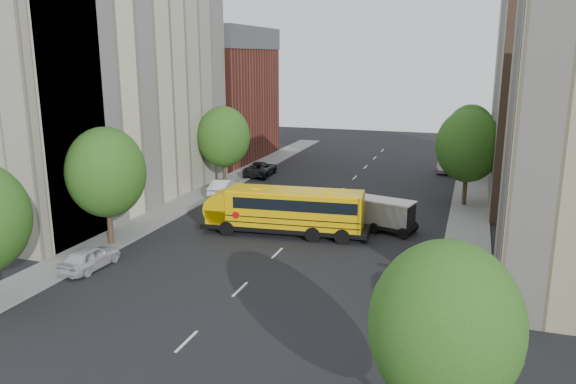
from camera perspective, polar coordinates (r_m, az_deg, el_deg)
The scene contains 20 objects.
ground at distance 37.84m, azimuth -0.10°, elevation -5.26°, with size 120.00×120.00×0.00m, color black.
sidewalk_left at distance 46.78m, azimuth -11.59°, elevation -1.74°, with size 3.00×80.00×0.12m, color slate.
sidewalk_right at distance 40.81m, azimuth 17.78°, elevation -4.42°, with size 3.00×80.00×0.12m, color slate.
lane_markings at distance 47.01m, azimuth 3.78°, elevation -1.48°, with size 0.15×64.00×0.01m, color silver.
building_left_cream at distance 49.62m, azimuth -18.20°, elevation 10.39°, with size 10.00×26.00×20.00m, color beige.
building_left_redbrick at distance 68.79m, azimuth -7.00°, elevation 8.78°, with size 10.00×15.00×13.00m, color maroon.
building_left_near at distance 41.75m, azimuth -26.62°, elevation 7.06°, with size 10.00×7.00×17.00m, color #B9AF90.
building_right_far at distance 54.43m, azimuth 25.72°, elevation 8.91°, with size 10.00×22.00×18.00m, color #B9AF90.
street_tree_1 at distance 38.08m, azimuth -18.01°, elevation 1.91°, with size 5.12×5.12×7.90m.
street_tree_2 at distance 53.42m, azimuth -6.56°, elevation 5.58°, with size 4.99×4.99×7.71m.
street_tree_3 at distance 17.76m, azimuth 15.69°, elevation -13.06°, with size 4.61×4.61×7.11m.
street_tree_4 at distance 48.47m, azimuth 17.83°, elevation 4.48°, with size 5.25×5.25×8.10m.
street_tree_5 at distance 60.41m, azimuth 18.02°, elevation 5.82°, with size 4.86×4.86×7.51m.
school_bus at distance 39.27m, azimuth -0.43°, elevation -1.72°, with size 11.96×3.81×3.32m.
safari_truck at distance 40.88m, azimuth 9.08°, elevation -2.17°, with size 5.75×3.21×2.33m.
parked_car_0 at distance 35.29m, azimuth -19.50°, elevation -6.28°, with size 1.68×4.18×1.42m, color silver.
parked_car_1 at distance 50.80m, azimuth -6.48°, elevation 0.49°, with size 1.60×4.60×1.52m, color silver.
parked_car_2 at distance 58.93m, azimuth -2.80°, elevation 2.39°, with size 2.45×5.31×1.48m, color black.
parked_car_3 at distance 29.11m, azimuth 13.61°, elevation -10.13°, with size 2.04×5.02×1.46m, color maroon.
parked_car_5 at distance 63.18m, azimuth 15.80°, elevation 2.70°, with size 1.68×4.81×1.58m, color gray.
Camera 1 is at (11.37, -33.93, 12.31)m, focal length 35.00 mm.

